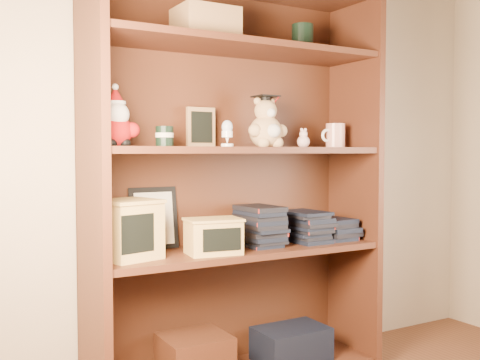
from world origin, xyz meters
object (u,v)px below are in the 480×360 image
object	(u,v)px
teacher_mug	(335,136)
grad_teddy_bear	(266,127)
treats_box	(129,229)
bookcase	(233,190)

from	to	relation	value
teacher_mug	grad_teddy_bear	bearing A→B (deg)	-178.97
grad_teddy_bear	teacher_mug	xyz separation A→B (m)	(0.36, 0.01, -0.03)
teacher_mug	treats_box	size ratio (longest dim) A/B	0.50
bookcase	grad_teddy_bear	distance (m)	0.29
bookcase	treats_box	bearing A→B (deg)	-173.53
teacher_mug	treats_box	world-z (taller)	teacher_mug
treats_box	grad_teddy_bear	bearing A→B (deg)	-0.55
bookcase	teacher_mug	distance (m)	0.53
grad_teddy_bear	bookcase	bearing A→B (deg)	154.86
grad_teddy_bear	treats_box	bearing A→B (deg)	179.45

